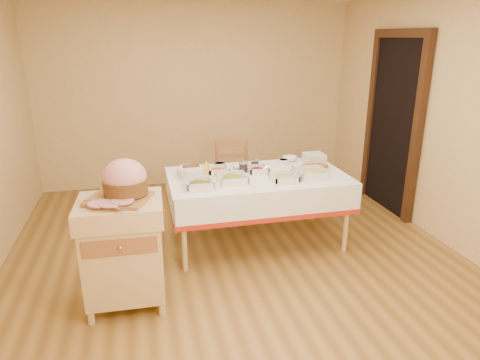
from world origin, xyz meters
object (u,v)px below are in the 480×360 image
brass_platter (314,167)px  bread_basket (191,172)px  preserve_jar_right (255,164)px  dining_chair (232,179)px  mustard_bottle (206,169)px  dining_table (257,190)px  preserve_jar_left (243,167)px  butcher_cart (123,247)px  ham_on_board (124,182)px  plate_stack (314,159)px

brass_platter → bread_basket: bearing=178.3°
preserve_jar_right → brass_platter: size_ratio=0.36×
dining_chair → mustard_bottle: (-0.42, -0.69, 0.36)m
dining_table → dining_chair: 0.79m
preserve_jar_left → dining_table: bearing=-50.4°
butcher_cart → dining_chair: (1.25, 1.61, -0.04)m
dining_table → bread_basket: bread_basket is taller
dining_table → preserve_jar_right: 0.31m
preserve_jar_right → mustard_bottle: bearing=-166.0°
ham_on_board → bread_basket: (0.63, 0.90, -0.24)m
dining_chair → preserve_jar_left: dining_chair is taller
dining_table → dining_chair: size_ratio=1.96×
ham_on_board → preserve_jar_left: ham_on_board is taller
dining_chair → dining_table: bearing=-83.1°
mustard_bottle → brass_platter: size_ratio=0.52×
dining_chair → butcher_cart: bearing=-127.8°
preserve_jar_right → butcher_cart: bearing=-142.5°
brass_platter → butcher_cart: bearing=-155.7°
dining_chair → mustard_bottle: dining_chair is taller
preserve_jar_right → brass_platter: bearing=-14.0°
mustard_bottle → bread_basket: size_ratio=0.61×
dining_chair → ham_on_board: 2.06m
dining_chair → preserve_jar_left: 0.72m
dining_table → plate_stack: size_ratio=8.59×
brass_platter → preserve_jar_left: bearing=174.1°
dining_table → butcher_cart: bearing=-148.1°
mustard_bottle → brass_platter: mustard_bottle is taller
preserve_jar_right → plate_stack: bearing=2.8°
butcher_cart → plate_stack: 2.36m
ham_on_board → brass_platter: size_ratio=1.46×
ham_on_board → preserve_jar_left: 1.53m
preserve_jar_left → bread_basket: (-0.55, -0.04, -0.00)m
ham_on_board → mustard_bottle: size_ratio=2.83×
mustard_bottle → dining_chair: bearing=58.5°
ham_on_board → dining_table: bearing=31.7°
dining_table → mustard_bottle: mustard_bottle is taller
ham_on_board → preserve_jar_left: size_ratio=3.92×
bread_basket → brass_platter: bread_basket is taller
preserve_jar_left → dining_chair: bearing=88.0°
butcher_cart → dining_chair: size_ratio=0.99×
preserve_jar_left → preserve_jar_right: bearing=27.2°
butcher_cart → plate_stack: bearing=27.7°
dining_chair → bread_basket: size_ratio=3.35×
dining_chair → preserve_jar_left: bearing=-92.0°
ham_on_board → dining_chair: bearing=52.6°
butcher_cart → bread_basket: bearing=54.3°
butcher_cart → brass_platter: bearing=24.3°
mustard_bottle → plate_stack: 1.26m
ham_on_board → butcher_cart: bearing=-142.0°
dining_table → mustard_bottle: bearing=171.4°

